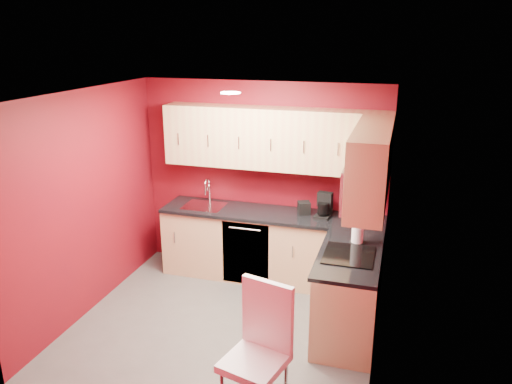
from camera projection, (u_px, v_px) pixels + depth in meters
The scene contains 21 objects.
floor at pixel (225, 324), 5.49m from camera, with size 3.20×3.20×0.00m, color #4F4D4A.
ceiling at pixel (220, 95), 4.73m from camera, with size 3.20×3.20×0.00m, color white.
wall_back at pixel (263, 179), 6.48m from camera, with size 3.20×3.20×0.00m, color #650911.
wall_front at pixel (154, 286), 3.74m from camera, with size 3.20×3.20×0.00m, color #650911.
wall_left at pixel (88, 203), 5.54m from camera, with size 3.00×3.00×0.00m, color #650911.
wall_right at pixel (383, 235), 4.67m from camera, with size 3.00×3.00×0.00m, color #650911.
base_cabinets_back at pixel (271, 247), 6.40m from camera, with size 2.80×0.60×0.87m, color tan.
base_cabinets_right at pixel (349, 295), 5.23m from camera, with size 0.60×1.30×0.87m, color tan.
countertop_back at pixel (271, 214), 6.25m from camera, with size 2.80×0.63×0.04m, color black.
countertop_right at pixel (350, 256), 5.09m from camera, with size 0.63×1.27×0.04m, color black.
upper_cabinets_back at pixel (275, 139), 6.09m from camera, with size 2.80×0.35×0.75m, color tan.
upper_cabinets_right at pixel (372, 157), 4.93m from camera, with size 0.35×1.55×0.75m.
microwave at pixel (365, 186), 4.79m from camera, with size 0.42×0.76×0.42m.
cooktop at pixel (349, 255), 5.05m from camera, with size 0.50×0.55×0.01m, color black.
sink at pixel (205, 203), 6.49m from camera, with size 0.52×0.42×0.35m.
dishwasher_front at pixel (246, 254), 6.20m from camera, with size 0.60×0.02×0.82m, color black.
downlight at pixel (231, 93), 5.00m from camera, with size 0.20×0.20×0.01m, color white.
coffee_maker at pixel (323, 205), 6.05m from camera, with size 0.18×0.24×0.30m, color black, non-canonical shape.
napkin_holder at pixel (304, 208), 6.19m from camera, with size 0.14×0.14×0.15m, color black, non-canonical shape.
paper_towel at pixel (358, 230), 5.31m from camera, with size 0.17×0.17×0.29m, color white, non-canonical shape.
dining_chair at pixel (254, 355), 4.03m from camera, with size 0.46×0.49×1.15m, color white, non-canonical shape.
Camera 1 is at (1.69, -4.49, 3.07)m, focal length 35.00 mm.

